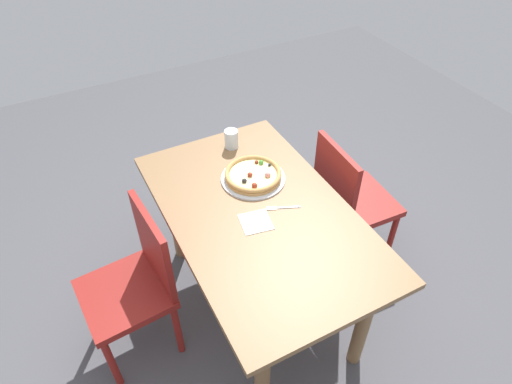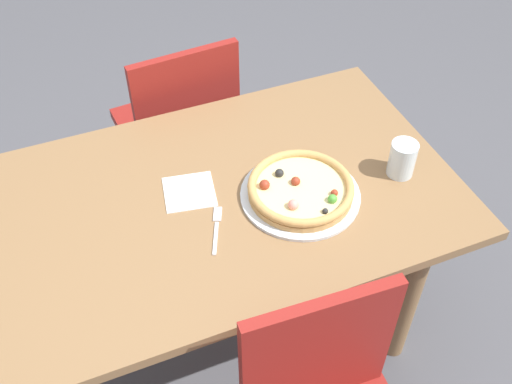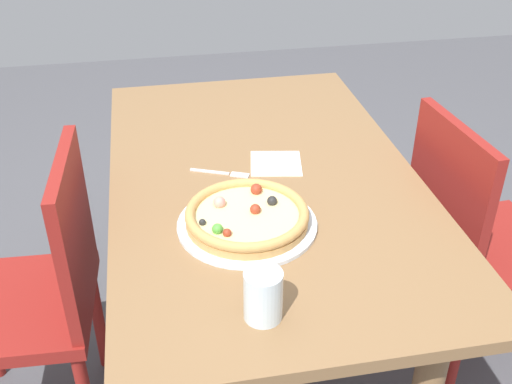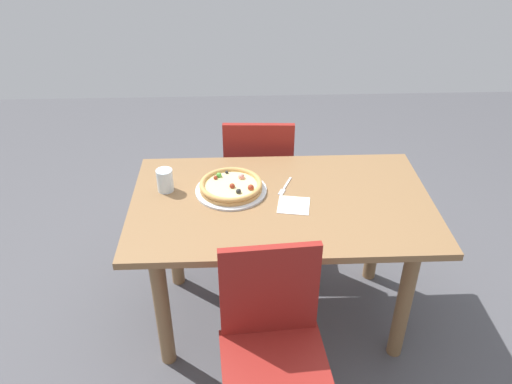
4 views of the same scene
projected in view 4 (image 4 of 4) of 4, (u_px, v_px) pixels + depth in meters
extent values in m
plane|color=#4C4C51|center=(278.00, 313.00, 2.73)|extent=(6.00, 6.00, 0.00)
cube|color=olive|center=(281.00, 203.00, 2.35)|extent=(1.37, 0.82, 0.03)
cylinder|color=olive|center=(376.00, 228.00, 2.79)|extent=(0.07, 0.07, 0.69)
cylinder|color=olive|center=(174.00, 233.00, 2.75)|extent=(0.07, 0.07, 0.69)
cylinder|color=olive|center=(404.00, 300.00, 2.33)|extent=(0.07, 0.07, 0.69)
cylinder|color=olive|center=(162.00, 307.00, 2.29)|extent=(0.07, 0.07, 0.69)
cylinder|color=maroon|center=(233.00, 193.00, 3.34)|extent=(0.04, 0.04, 0.41)
cylinder|color=maroon|center=(285.00, 193.00, 3.34)|extent=(0.04, 0.04, 0.41)
cylinder|color=maroon|center=(230.00, 224.00, 3.06)|extent=(0.04, 0.04, 0.41)
cylinder|color=maroon|center=(287.00, 225.00, 3.05)|extent=(0.04, 0.04, 0.41)
cube|color=maroon|center=(259.00, 178.00, 3.08)|extent=(0.42, 0.42, 0.04)
cube|color=maroon|center=(258.00, 159.00, 2.80)|extent=(0.38, 0.05, 0.42)
cylinder|color=maroon|center=(308.00, 367.00, 2.20)|extent=(0.04, 0.04, 0.41)
cylinder|color=maroon|center=(228.00, 375.00, 2.16)|extent=(0.04, 0.04, 0.41)
cube|color=maroon|center=(275.00, 370.00, 1.92)|extent=(0.43, 0.43, 0.04)
cube|color=maroon|center=(269.00, 290.00, 1.95)|extent=(0.38, 0.06, 0.42)
cylinder|color=silver|center=(231.00, 190.00, 2.40)|extent=(0.33, 0.33, 0.01)
cylinder|color=tan|center=(231.00, 188.00, 2.39)|extent=(0.29, 0.29, 0.02)
cylinder|color=beige|center=(231.00, 186.00, 2.38)|extent=(0.25, 0.25, 0.01)
torus|color=tan|center=(231.00, 184.00, 2.38)|extent=(0.29, 0.29, 0.02)
sphere|color=#E58C7F|center=(241.00, 177.00, 2.43)|extent=(0.03, 0.03, 0.03)
sphere|color=#262626|center=(238.00, 191.00, 2.32)|extent=(0.02, 0.02, 0.02)
sphere|color=maroon|center=(232.00, 186.00, 2.36)|extent=(0.03, 0.03, 0.03)
sphere|color=maroon|center=(251.00, 187.00, 2.35)|extent=(0.03, 0.03, 0.03)
sphere|color=#4C9E38|center=(219.00, 175.00, 2.44)|extent=(0.03, 0.03, 0.03)
sphere|color=maroon|center=(216.00, 178.00, 2.43)|extent=(0.02, 0.02, 0.02)
sphere|color=#262626|center=(227.00, 172.00, 2.47)|extent=(0.02, 0.02, 0.02)
cube|color=silver|center=(287.00, 183.00, 2.46)|extent=(0.05, 0.11, 0.00)
cube|color=silver|center=(282.00, 192.00, 2.39)|extent=(0.04, 0.05, 0.00)
cylinder|color=silver|center=(165.00, 180.00, 2.38)|extent=(0.08, 0.08, 0.11)
cube|color=white|center=(294.00, 205.00, 2.30)|extent=(0.16, 0.16, 0.00)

